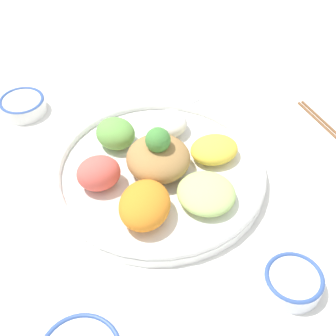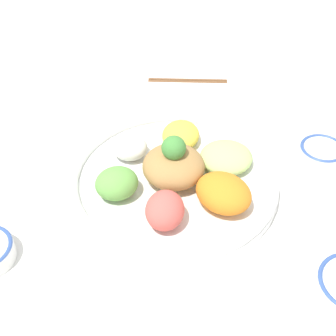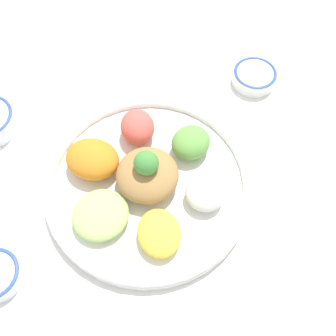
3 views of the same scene
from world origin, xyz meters
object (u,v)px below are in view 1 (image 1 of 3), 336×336
object	(u,v)px
serving_spoon_extra	(203,52)
serving_spoon_main	(205,95)
chopsticks_pair_near	(329,128)
rice_bowl_plain	(293,281)
sauce_bowl_red	(23,105)
salad_platter	(158,169)

from	to	relation	value
serving_spoon_extra	serving_spoon_main	bearing A→B (deg)	-72.51
chopsticks_pair_near	rice_bowl_plain	bearing A→B (deg)	-46.95
serving_spoon_extra	sauce_bowl_red	bearing A→B (deg)	-130.63
serving_spoon_extra	salad_platter	bearing A→B (deg)	-84.68
sauce_bowl_red	rice_bowl_plain	world-z (taller)	same
chopsticks_pair_near	serving_spoon_extra	size ratio (longest dim) A/B	1.65
chopsticks_pair_near	serving_spoon_main	xyz separation A→B (m)	(0.07, -0.28, -0.00)
sauce_bowl_red	rice_bowl_plain	size ratio (longest dim) A/B	1.07
sauce_bowl_red	serving_spoon_extra	size ratio (longest dim) A/B	0.85
salad_platter	sauce_bowl_red	bearing A→B (deg)	-85.66
rice_bowl_plain	serving_spoon_main	size ratio (longest dim) A/B	0.72
sauce_bowl_red	chopsticks_pair_near	size ratio (longest dim) A/B	0.52
serving_spoon_main	serving_spoon_extra	size ratio (longest dim) A/B	1.11
salad_platter	rice_bowl_plain	bearing A→B (deg)	80.92
serving_spoon_main	serving_spoon_extra	xyz separation A→B (m)	(-0.15, -0.11, -0.00)
sauce_bowl_red	serving_spoon_extra	bearing A→B (deg)	158.72
serving_spoon_main	serving_spoon_extra	world-z (taller)	same
sauce_bowl_red	rice_bowl_plain	distance (m)	0.69
chopsticks_pair_near	sauce_bowl_red	bearing A→B (deg)	-120.27
rice_bowl_plain	serving_spoon_extra	distance (m)	0.70
salad_platter	rice_bowl_plain	distance (m)	0.32
salad_platter	sauce_bowl_red	world-z (taller)	salad_platter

